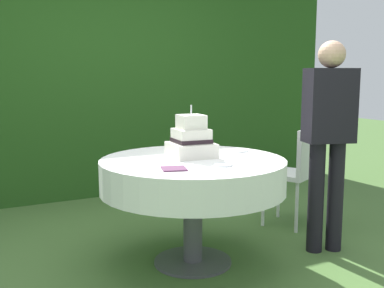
{
  "coord_description": "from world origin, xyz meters",
  "views": [
    {
      "loc": [
        -1.49,
        -2.83,
        1.35
      ],
      "look_at": [
        0.02,
        0.05,
        0.87
      ],
      "focal_mm": 43.31,
      "sensor_mm": 36.0,
      "label": 1
    }
  ],
  "objects": [
    {
      "name": "garden_chair",
      "position": [
        1.2,
        0.3,
        0.54
      ],
      "size": [
        0.54,
        0.54,
        0.89
      ],
      "color": "white",
      "rests_on": "ground_plane"
    },
    {
      "name": "foliage_hedge",
      "position": [
        0.0,
        2.33,
        1.34
      ],
      "size": [
        6.02,
        0.45,
        2.68
      ],
      "primitive_type": "cube",
      "color": "#234C19",
      "rests_on": "ground_plane"
    },
    {
      "name": "ground_plane",
      "position": [
        0.0,
        0.0,
        0.0
      ],
      "size": [
        20.0,
        20.0,
        0.0
      ],
      "primitive_type": "plane",
      "color": "#476B33"
    },
    {
      "name": "napkin_stack",
      "position": [
        -0.27,
        -0.26,
        0.77
      ],
      "size": [
        0.19,
        0.19,
        0.01
      ],
      "primitive_type": "cube",
      "rotation": [
        0.0,
        0.0,
        -0.28
      ],
      "color": "#603856",
      "rests_on": "cake_table"
    },
    {
      "name": "serving_plate_far",
      "position": [
        0.47,
        0.12,
        0.77
      ],
      "size": [
        0.13,
        0.13,
        0.01
      ],
      "primitive_type": "cylinder",
      "color": "white",
      "rests_on": "cake_table"
    },
    {
      "name": "cake_table",
      "position": [
        0.0,
        0.0,
        0.64
      ],
      "size": [
        1.31,
        1.31,
        0.77
      ],
      "color": "#4C4C51",
      "rests_on": "ground_plane"
    },
    {
      "name": "standing_person",
      "position": [
        1.02,
        -0.26,
        0.93
      ],
      "size": [
        0.4,
        0.3,
        1.6
      ],
      "color": "black",
      "rests_on": "ground_plane"
    },
    {
      "name": "wedding_cake",
      "position": [
        0.04,
        0.1,
        0.88
      ],
      "size": [
        0.34,
        0.33,
        0.37
      ],
      "color": "white",
      "rests_on": "cake_table"
    },
    {
      "name": "serving_plate_near",
      "position": [
        0.06,
        -0.31,
        0.77
      ],
      "size": [
        0.12,
        0.12,
        0.01
      ],
      "primitive_type": "cylinder",
      "color": "white",
      "rests_on": "cake_table"
    }
  ]
}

